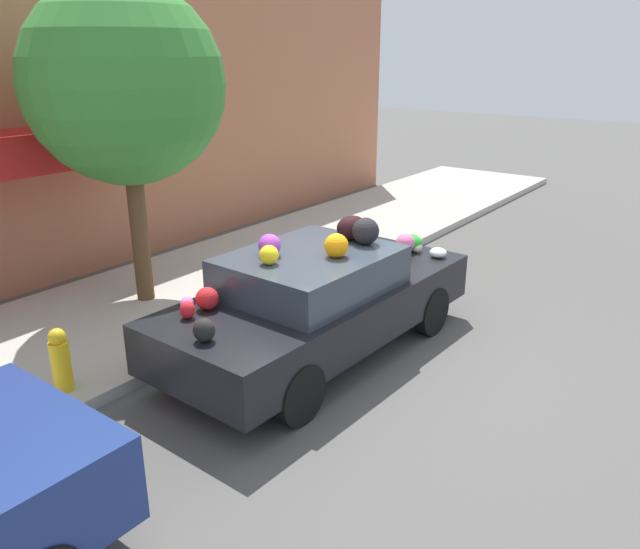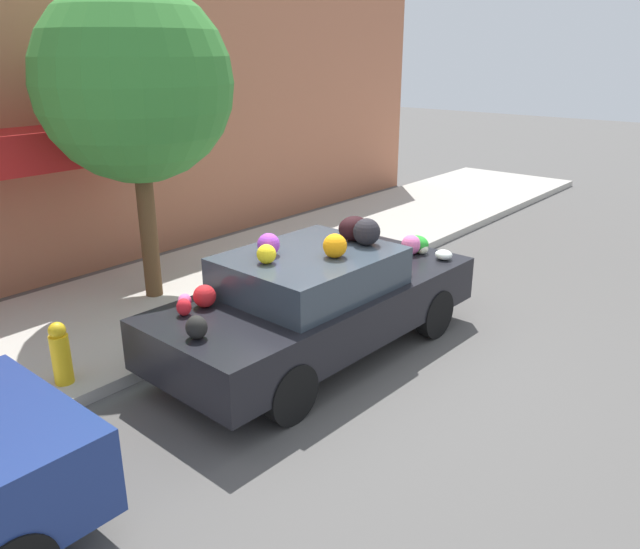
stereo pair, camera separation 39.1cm
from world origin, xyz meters
name	(u,v)px [view 2 (the right image)]	position (x,y,z in m)	size (l,w,h in m)	color
ground_plane	(321,353)	(0.00, 0.00, 0.00)	(60.00, 60.00, 0.00)	#565451
sidewalk_curb	(181,295)	(0.00, 2.70, 0.07)	(24.00, 3.20, 0.14)	#B2ADA3
building_facade	(76,121)	(-0.09, 4.91, 2.45)	(18.00, 1.20, 4.95)	#B26B4C
street_tree	(134,84)	(-0.35, 2.87, 3.07)	(2.58, 2.58, 4.23)	brown
fire_hydrant	(61,353)	(-2.51, 1.48, 0.49)	(0.20, 0.20, 0.70)	gold
art_car	(319,298)	(-0.02, 0.01, 0.72)	(4.31, 1.86, 1.65)	black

